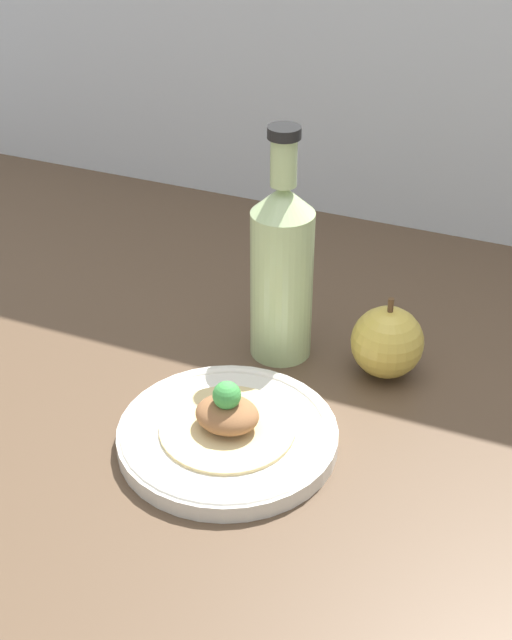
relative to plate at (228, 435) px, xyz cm
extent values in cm
cube|color=brown|center=(5.80, 3.53, -3.19)|extent=(180.00, 110.00, 4.00)
cylinder|color=silver|center=(0.00, 0.00, -0.26)|extent=(22.58, 22.58, 1.87)
torus|color=silver|center=(0.00, 0.00, 0.39)|extent=(22.08, 22.08, 1.31)
cylinder|color=#D6BC7F|center=(0.00, 0.00, 0.87)|extent=(13.92, 13.92, 0.40)
ellipsoid|color=brown|center=(0.00, 0.00, 2.63)|extent=(6.58, 5.59, 3.12)
sphere|color=green|center=(0.00, 0.00, 5.05)|extent=(2.88, 2.88, 2.88)
cylinder|color=#B7D18E|center=(-1.30, 17.79, 7.83)|extent=(7.13, 7.13, 18.06)
cone|color=#B7D18E|center=(-1.30, 17.79, 18.47)|extent=(7.13, 7.13, 3.21)
cylinder|color=#B7D18E|center=(-1.30, 17.79, 22.71)|extent=(2.85, 2.85, 5.27)
cylinder|color=black|center=(-1.30, 17.79, 25.94)|extent=(3.57, 3.57, 1.20)
sphere|color=gold|center=(11.27, 18.49, 2.93)|extent=(8.25, 8.25, 8.25)
cylinder|color=brown|center=(11.27, 18.49, 7.70)|extent=(0.66, 0.66, 1.86)
camera|label=1|loc=(30.26, -63.44, 58.68)|focal=50.00mm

